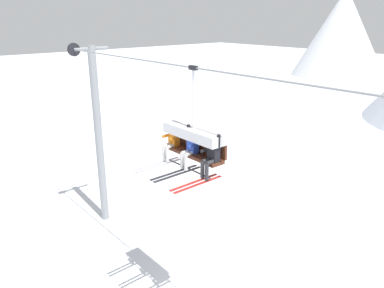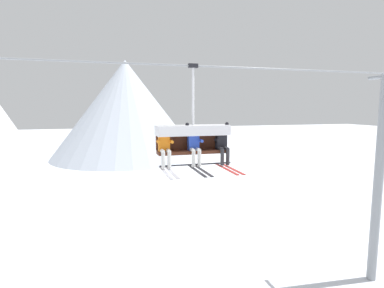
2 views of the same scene
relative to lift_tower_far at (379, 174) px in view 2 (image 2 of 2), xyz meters
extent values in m
cone|color=silver|center=(-7.94, 35.45, 2.47)|extent=(21.36, 21.36, 13.99)
cylinder|color=gray|center=(0.00, 0.02, -0.23)|extent=(0.36, 0.36, 8.58)
cylinder|color=gray|center=(-7.92, -0.78, 3.91)|extent=(17.84, 0.05, 0.05)
cube|color=#512819|center=(-8.07, -0.78, 1.37)|extent=(2.16, 0.48, 0.10)
cube|color=#512819|center=(-8.07, -0.50, 1.64)|extent=(2.16, 0.08, 0.45)
cube|color=silver|center=(-8.07, -0.72, 2.02)|extent=(2.21, 0.68, 0.30)
cylinder|color=black|center=(-8.07, -1.10, 1.04)|extent=(2.16, 0.04, 0.04)
cylinder|color=silver|center=(-8.07, -0.78, 3.01)|extent=(0.07, 0.07, 1.69)
cube|color=black|center=(-8.07, -0.78, 3.91)|extent=(0.28, 0.12, 0.12)
cube|color=orange|center=(-8.96, -0.80, 1.68)|extent=(0.32, 0.22, 0.52)
sphere|color=silver|center=(-8.96, -0.80, 2.04)|extent=(0.22, 0.22, 0.22)
ellipsoid|color=black|center=(-8.96, -0.90, 2.04)|extent=(0.17, 0.04, 0.08)
cylinder|color=silver|center=(-9.05, -0.97, 1.46)|extent=(0.11, 0.34, 0.11)
cylinder|color=silver|center=(-8.87, -0.97, 1.46)|extent=(0.11, 0.34, 0.11)
cylinder|color=silver|center=(-9.05, -1.14, 1.22)|extent=(0.11, 0.11, 0.48)
cylinder|color=silver|center=(-8.87, -1.14, 1.22)|extent=(0.11, 0.11, 0.48)
cube|color=#B2B2BC|center=(-9.05, -1.44, 0.93)|extent=(0.09, 1.70, 0.02)
cube|color=#B2B2BC|center=(-8.87, -1.44, 0.93)|extent=(0.09, 1.70, 0.02)
cylinder|color=orange|center=(-9.15, -0.95, 1.72)|extent=(0.09, 0.30, 0.09)
cylinder|color=orange|center=(-8.78, -0.95, 1.72)|extent=(0.09, 0.30, 0.09)
cube|color=#2847B7|center=(-8.07, -0.80, 1.68)|extent=(0.32, 0.22, 0.52)
sphere|color=#284C93|center=(-8.07, -0.80, 2.04)|extent=(0.22, 0.22, 0.22)
ellipsoid|color=black|center=(-8.07, -0.90, 2.04)|extent=(0.17, 0.04, 0.08)
cylinder|color=silver|center=(-8.16, -0.97, 1.46)|extent=(0.11, 0.34, 0.11)
cylinder|color=silver|center=(-7.98, -0.97, 1.46)|extent=(0.11, 0.34, 0.11)
cylinder|color=silver|center=(-8.16, -1.14, 1.22)|extent=(0.11, 0.11, 0.48)
cylinder|color=silver|center=(-7.98, -1.14, 1.22)|extent=(0.11, 0.11, 0.48)
cube|color=#232328|center=(-8.16, -1.44, 0.93)|extent=(0.09, 1.70, 0.02)
cube|color=#232328|center=(-7.98, -1.44, 0.93)|extent=(0.09, 1.70, 0.02)
cylinder|color=#2847B7|center=(-8.26, -0.80, 2.03)|extent=(0.09, 0.09, 0.30)
sphere|color=black|center=(-8.26, -0.80, 2.20)|extent=(0.11, 0.11, 0.11)
cylinder|color=#2847B7|center=(-7.88, -0.95, 1.72)|extent=(0.09, 0.30, 0.09)
cube|color=black|center=(-7.18, -0.80, 1.68)|extent=(0.32, 0.22, 0.52)
sphere|color=black|center=(-7.18, -0.80, 2.04)|extent=(0.22, 0.22, 0.22)
ellipsoid|color=black|center=(-7.18, -0.90, 2.04)|extent=(0.16, 0.04, 0.08)
cylinder|color=#2D2D33|center=(-7.27, -0.97, 1.46)|extent=(0.11, 0.34, 0.11)
cylinder|color=#2D2D33|center=(-7.09, -0.97, 1.46)|extent=(0.11, 0.34, 0.11)
cylinder|color=#2D2D33|center=(-7.27, -1.14, 1.22)|extent=(0.11, 0.11, 0.48)
cylinder|color=#2D2D33|center=(-7.09, -1.14, 1.22)|extent=(0.11, 0.11, 0.48)
cube|color=#B22823|center=(-7.27, -1.44, 0.93)|extent=(0.09, 1.70, 0.02)
cube|color=#B22823|center=(-7.09, -1.44, 0.93)|extent=(0.09, 1.70, 0.02)
cylinder|color=black|center=(-7.36, -0.95, 1.72)|extent=(0.09, 0.30, 0.09)
cylinder|color=black|center=(-6.99, -0.80, 2.03)|extent=(0.09, 0.09, 0.30)
sphere|color=black|center=(-6.99, -0.80, 2.20)|extent=(0.11, 0.11, 0.11)
camera|label=1|loc=(-0.18, -7.61, 5.25)|focal=35.00mm
camera|label=2|loc=(-10.51, -9.39, 2.69)|focal=28.00mm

